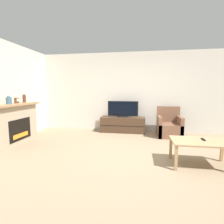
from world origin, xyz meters
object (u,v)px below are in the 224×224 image
at_px(tv_stand, 123,124).
at_px(mantel_clock, 17,100).
at_px(armchair, 169,127).
at_px(tv, 123,110).
at_px(mantel_vase_right, 24,99).
at_px(mantel_vase_centre_left, 9,100).
at_px(remote, 203,139).
at_px(fireplace, 13,123).
at_px(coffee_table, 201,144).

bearing_deg(tv_stand, mantel_clock, -149.21).
bearing_deg(armchair, tv, 168.08).
bearing_deg(armchair, mantel_vase_right, -166.77).
bearing_deg(mantel_vase_right, mantel_vase_centre_left, -90.00).
height_order(mantel_vase_right, remote, mantel_vase_right).
relative_size(mantel_vase_centre_left, remote, 1.43).
height_order(mantel_vase_right, tv_stand, mantel_vase_right).
bearing_deg(armchair, fireplace, -160.77).
bearing_deg(tv_stand, armchair, -12.00).
height_order(fireplace, armchair, fireplace).
relative_size(mantel_vase_centre_left, mantel_clock, 1.43).
bearing_deg(remote, armchair, 97.94).
xyz_separation_m(fireplace, remote, (4.48, -0.61, -0.05)).
height_order(armchair, coffee_table, armchair).
relative_size(mantel_vase_centre_left, armchair, 0.24).
bearing_deg(tv_stand, fireplace, -146.94).
distance_m(mantel_vase_centre_left, tv, 3.32).
bearing_deg(tv_stand, coffee_table, -55.10).
height_order(mantel_vase_centre_left, tv, mantel_vase_centre_left).
xyz_separation_m(mantel_vase_right, tv_stand, (2.70, 1.29, -0.92)).
bearing_deg(mantel_vase_centre_left, fireplace, 97.98).
bearing_deg(mantel_vase_centre_left, mantel_clock, 89.84).
height_order(mantel_vase_centre_left, remote, mantel_vase_centre_left).
bearing_deg(remote, mantel_vase_centre_left, 173.44).
bearing_deg(coffee_table, tv_stand, 124.90).
bearing_deg(remote, tv, 126.28).
bearing_deg(fireplace, mantel_vase_right, 87.99).
xyz_separation_m(tv_stand, tv, (-0.00, -0.00, 0.50)).
bearing_deg(coffee_table, mantel_vase_centre_left, 172.79).
distance_m(tv_stand, armchair, 1.50).
height_order(fireplace, tv_stand, fireplace).
bearing_deg(tv_stand, tv, -90.00).
bearing_deg(fireplace, tv, 33.03).
height_order(mantel_clock, tv, mantel_clock).
distance_m(mantel_vase_centre_left, mantel_vase_right, 0.60).
bearing_deg(mantel_vase_centre_left, remote, -6.23).
relative_size(coffee_table, remote, 7.02).
relative_size(mantel_vase_right, remote, 1.60).
xyz_separation_m(mantel_vase_right, coffee_table, (4.41, -1.16, -0.75)).
height_order(coffee_table, remote, remote).
xyz_separation_m(armchair, coffee_table, (0.24, -2.13, 0.13)).
height_order(armchair, remote, armchair).
distance_m(fireplace, mantel_clock, 0.62).
bearing_deg(remote, tv_stand, 126.25).
relative_size(armchair, coffee_table, 0.85).
xyz_separation_m(coffee_table, remote, (0.06, 0.07, 0.07)).
bearing_deg(tv, mantel_clock, -149.24).
height_order(mantel_clock, tv_stand, mantel_clock).
height_order(fireplace, mantel_vase_right, mantel_vase_right).
height_order(fireplace, tv, fireplace).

